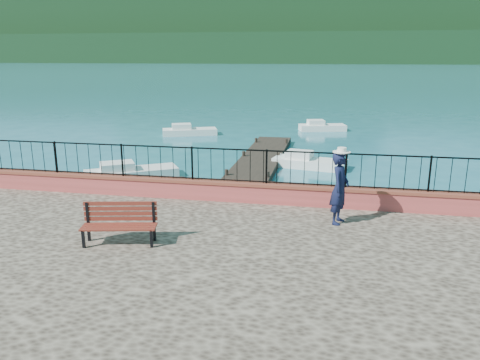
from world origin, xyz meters
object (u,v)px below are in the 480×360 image
at_px(boat_0, 131,170).
at_px(park_bench, 120,232).
at_px(boat_3, 190,129).
at_px(boat_4, 322,125).
at_px(boat_1, 310,159).
at_px(person, 340,188).

bearing_deg(boat_0, park_bench, -99.21).
xyz_separation_m(boat_3, boat_4, (8.91, 3.70, 0.00)).
distance_m(boat_1, boat_3, 11.81).
distance_m(boat_0, boat_4, 17.39).
bearing_deg(person, boat_1, 21.32).
relative_size(boat_3, boat_4, 1.11).
height_order(boat_3, boat_4, same).
bearing_deg(boat_1, boat_4, 99.64).
bearing_deg(person, boat_0, 65.29).
xyz_separation_m(park_bench, boat_3, (-4.96, 21.44, -1.08)).
distance_m(park_bench, boat_4, 25.48).
bearing_deg(boat_0, boat_4, 30.61).
xyz_separation_m(person, boat_1, (-1.23, 11.02, -1.72)).
distance_m(person, boat_4, 22.91).
bearing_deg(person, park_bench, 130.49).
relative_size(boat_0, boat_1, 1.14).
bearing_deg(boat_1, boat_0, -143.63).
xyz_separation_m(person, boat_4, (-0.91, 22.83, -1.72)).
relative_size(park_bench, boat_0, 0.43).
xyz_separation_m(boat_0, boat_3, (-0.89, 11.72, 0.00)).
height_order(person, boat_4, person).
bearing_deg(boat_0, boat_1, -6.75).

